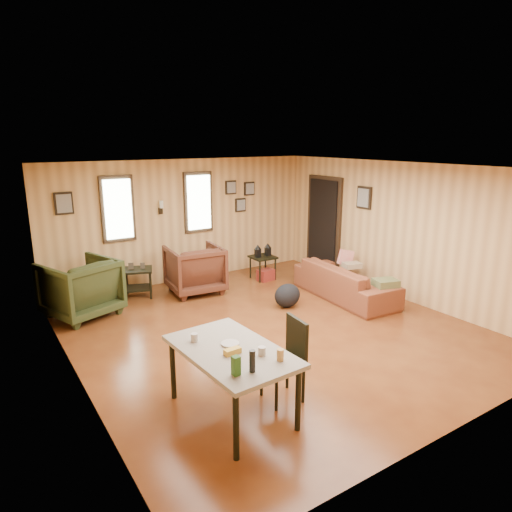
# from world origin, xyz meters

# --- Properties ---
(room) EXTENTS (5.54, 6.04, 2.44)m
(room) POSITION_xyz_m (0.17, 0.27, 1.21)
(room) COLOR brown
(room) RESTS_ON ground
(sofa) EXTENTS (0.77, 2.12, 0.81)m
(sofa) POSITION_xyz_m (1.91, 0.42, 0.41)
(sofa) COLOR brown
(sofa) RESTS_ON ground
(recliner_brown) EXTENTS (1.02, 0.97, 0.97)m
(recliner_brown) POSITION_xyz_m (-0.20, 2.17, 0.48)
(recliner_brown) COLOR #4A2316
(recliner_brown) RESTS_ON ground
(recliner_green) EXTENTS (1.26, 1.22, 1.03)m
(recliner_green) POSITION_xyz_m (-2.24, 2.10, 0.51)
(recliner_green) COLOR #2B3417
(recliner_green) RESTS_ON ground
(end_table) EXTENTS (0.63, 0.60, 0.64)m
(end_table) POSITION_xyz_m (-1.17, 2.49, 0.36)
(end_table) COLOR black
(end_table) RESTS_ON ground
(side_table) EXTENTS (0.47, 0.47, 0.73)m
(side_table) POSITION_xyz_m (1.31, 2.16, 0.50)
(side_table) COLOR black
(side_table) RESTS_ON ground
(cooler) EXTENTS (0.35, 0.28, 0.23)m
(cooler) POSITION_xyz_m (1.30, 2.04, 0.11)
(cooler) COLOR maroon
(cooler) RESTS_ON ground
(backpack) EXTENTS (0.51, 0.42, 0.40)m
(backpack) POSITION_xyz_m (0.77, 0.61, 0.20)
(backpack) COLOR black
(backpack) RESTS_ON ground
(sofa_pillows) EXTENTS (0.78, 1.63, 0.33)m
(sofa_pillows) POSITION_xyz_m (2.21, 0.22, 0.50)
(sofa_pillows) COLOR brown
(sofa_pillows) RESTS_ON sofa
(dining_table) EXTENTS (0.93, 1.47, 0.94)m
(dining_table) POSITION_xyz_m (-1.57, -1.57, 0.66)
(dining_table) COLOR gray
(dining_table) RESTS_ON ground
(dining_chair) EXTENTS (0.45, 0.45, 0.92)m
(dining_chair) POSITION_xyz_m (-0.90, -1.63, 0.51)
(dining_chair) COLOR #2B3417
(dining_chair) RESTS_ON ground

